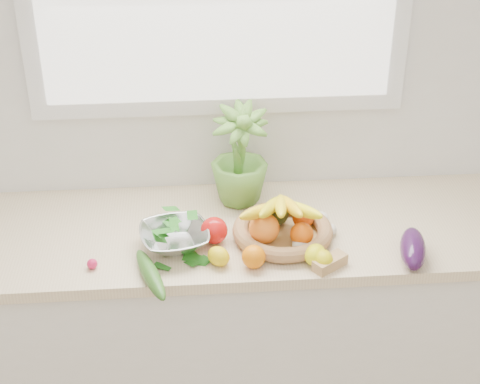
{
  "coord_description": "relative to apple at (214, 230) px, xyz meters",
  "views": [
    {
      "loc": [
        -0.11,
        -0.15,
        2.28
      ],
      "look_at": [
        0.05,
        1.93,
        1.05
      ],
      "focal_mm": 55.0,
      "sensor_mm": 36.0,
      "label": 1
    }
  ],
  "objects": [
    {
      "name": "orange_loose",
      "position": [
        0.12,
        -0.15,
        -0.01
      ],
      "size": [
        0.08,
        0.08,
        0.07
      ],
      "primitive_type": "sphere",
      "rotation": [
        0.0,
        0.0,
        0.11
      ],
      "color": "orange",
      "rests_on": "countertop"
    },
    {
      "name": "eggplant",
      "position": [
        0.62,
        -0.15,
        -0.0
      ],
      "size": [
        0.13,
        0.23,
        0.09
      ],
      "primitive_type": "ellipsoid",
      "rotation": [
        0.0,
        0.0,
        -0.23
      ],
      "color": "#2E0F38",
      "rests_on": "countertop"
    },
    {
      "name": "counter_cabinet",
      "position": [
        0.04,
        0.08,
        -0.52
      ],
      "size": [
        2.2,
        0.58,
        0.86
      ],
      "primitive_type": "cube",
      "color": "silver",
      "rests_on": "ground"
    },
    {
      "name": "lemon_b",
      "position": [
        0.31,
        -0.14,
        -0.01
      ],
      "size": [
        0.1,
        0.1,
        0.07
      ],
      "primitive_type": "ellipsoid",
      "rotation": [
        0.0,
        0.0,
        -0.51
      ],
      "color": "#F1EF0D",
      "rests_on": "countertop"
    },
    {
      "name": "lemon_c",
      "position": [
        0.01,
        -0.13,
        -0.01
      ],
      "size": [
        0.1,
        0.1,
        0.06
      ],
      "primitive_type": "ellipsoid",
      "rotation": [
        0.0,
        0.0,
        0.75
      ],
      "color": "yellow",
      "rests_on": "countertop"
    },
    {
      "name": "cucumber",
      "position": [
        -0.2,
        -0.2,
        -0.02
      ],
      "size": [
        0.13,
        0.27,
        0.05
      ],
      "primitive_type": "ellipsoid",
      "rotation": [
        0.0,
        0.0,
        0.31
      ],
      "color": "#2A5A1A",
      "rests_on": "countertop"
    },
    {
      "name": "garlic_b",
      "position": [
        0.37,
        0.08,
        -0.02
      ],
      "size": [
        0.07,
        0.07,
        0.05
      ],
      "primitive_type": "ellipsoid",
      "rotation": [
        0.0,
        0.0,
        0.3
      ],
      "color": "white",
      "rests_on": "countertop"
    },
    {
      "name": "lemon_a",
      "position": [
        0.33,
        -0.17,
        -0.01
      ],
      "size": [
        0.07,
        0.09,
        0.06
      ],
      "primitive_type": "ellipsoid",
      "rotation": [
        0.0,
        0.0,
        0.17
      ],
      "color": "#D3C50B",
      "rests_on": "countertop"
    },
    {
      "name": "countertop",
      "position": [
        0.04,
        0.08,
        -0.07
      ],
      "size": [
        2.24,
        0.62,
        0.04
      ],
      "primitive_type": "cube",
      "color": "beige",
      "rests_on": "counter_cabinet"
    },
    {
      "name": "apple",
      "position": [
        0.0,
        0.0,
        0.0
      ],
      "size": [
        0.1,
        0.1,
        0.09
      ],
      "primitive_type": "sphere",
      "rotation": [
        0.0,
        0.0,
        -0.09
      ],
      "color": "red",
      "rests_on": "countertop"
    },
    {
      "name": "potted_herb",
      "position": [
        0.1,
        0.26,
        0.14
      ],
      "size": [
        0.21,
        0.21,
        0.36
      ],
      "primitive_type": "imported",
      "rotation": [
        0.0,
        0.0,
        -0.02
      ],
      "color": "#609C38",
      "rests_on": "countertop"
    },
    {
      "name": "colander_with_spinach",
      "position": [
        -0.13,
        -0.03,
        0.01
      ],
      "size": [
        0.26,
        0.26,
        0.12
      ],
      "color": "silver",
      "rests_on": "countertop"
    },
    {
      "name": "back_wall",
      "position": [
        0.04,
        0.38,
        0.4
      ],
      "size": [
        4.5,
        0.02,
        2.7
      ],
      "primitive_type": "cube",
      "color": "white",
      "rests_on": "ground"
    },
    {
      "name": "radish",
      "position": [
        -0.39,
        -0.12,
        -0.03
      ],
      "size": [
        0.04,
        0.04,
        0.03
      ],
      "primitive_type": "sphere",
      "rotation": [
        0.0,
        0.0,
        0.24
      ],
      "color": "#CE194B",
      "rests_on": "countertop"
    },
    {
      "name": "garlic_c",
      "position": [
        0.28,
        -0.07,
        -0.02
      ],
      "size": [
        0.07,
        0.07,
        0.05
      ],
      "primitive_type": "ellipsoid",
      "rotation": [
        0.0,
        0.0,
        -0.23
      ],
      "color": "beige",
      "rests_on": "countertop"
    },
    {
      "name": "fruit_basket",
      "position": [
        0.22,
        0.0,
        0.0
      ],
      "size": [
        0.37,
        0.37,
        0.18
      ],
      "color": "tan",
      "rests_on": "countertop"
    },
    {
      "name": "garlic_a",
      "position": [
        0.39,
        0.01,
        -0.03
      ],
      "size": [
        0.06,
        0.06,
        0.04
      ],
      "primitive_type": "ellipsoid",
      "rotation": [
        0.0,
        0.0,
        0.37
      ],
      "color": "beige",
      "rests_on": "countertop"
    },
    {
      "name": "ginger",
      "position": [
        0.36,
        -0.17,
        -0.03
      ],
      "size": [
        0.12,
        0.1,
        0.04
      ],
      "primitive_type": "cube",
      "rotation": [
        0.0,
        0.0,
        0.6
      ],
      "color": "tan",
      "rests_on": "countertop"
    }
  ]
}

